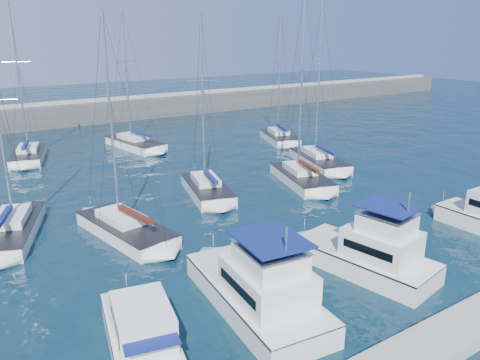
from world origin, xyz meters
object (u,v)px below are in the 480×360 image
sailboat_mid_a (11,230)px  sailboat_mid_b (126,229)px  motor_yacht_port_inner (260,291)px  sailboat_back_b (135,143)px  motor_yacht_stbd_inner (370,254)px  sailboat_mid_d (301,177)px  sailboat_mid_c (207,189)px  motor_yacht_port_outer (142,337)px  sailboat_mid_e (318,160)px  sailboat_back_c (279,137)px  sailboat_back_a (28,155)px

sailboat_mid_a → sailboat_mid_b: sailboat_mid_b is taller
motor_yacht_port_inner → sailboat_back_b: 36.89m
motor_yacht_stbd_inner → sailboat_mid_d: sailboat_mid_d is taller
motor_yacht_stbd_inner → sailboat_mid_c: sailboat_mid_c is taller
motor_yacht_port_outer → motor_yacht_port_inner: 6.09m
sailboat_mid_d → sailboat_mid_e: 6.57m
motor_yacht_port_outer → motor_yacht_stbd_inner: bearing=10.7°
sailboat_mid_d → sailboat_back_c: size_ratio=1.05×
sailboat_mid_c → sailboat_mid_d: bearing=3.1°
sailboat_mid_e → sailboat_mid_d: bearing=-129.0°
motor_yacht_port_outer → sailboat_back_a: sailboat_back_a is taller
sailboat_back_b → sailboat_back_c: size_ratio=0.97×
motor_yacht_port_inner → sailboat_mid_a: size_ratio=0.67×
sailboat_mid_a → sailboat_back_b: 25.68m
motor_yacht_port_outer → sailboat_mid_a: 16.56m
sailboat_mid_e → motor_yacht_port_outer: bearing=-128.5°
sailboat_back_c → sailboat_mid_a: bearing=-138.9°
sailboat_back_c → motor_yacht_port_outer: bearing=-116.3°
motor_yacht_stbd_inner → sailboat_back_a: size_ratio=0.51×
sailboat_mid_e → sailboat_back_c: (3.37, 10.93, 0.02)m
sailboat_back_a → sailboat_mid_c: bearing=-46.6°
motor_yacht_stbd_inner → sailboat_back_c: bearing=50.2°
sailboat_back_a → motor_yacht_port_inner: bearing=-67.5°
sailboat_mid_e → sailboat_back_c: sailboat_back_c is taller
motor_yacht_stbd_inner → sailboat_mid_a: 23.23m
sailboat_mid_c → sailboat_mid_d: size_ratio=0.87×
sailboat_back_a → sailboat_mid_d: bearing=-32.9°
sailboat_mid_d → sailboat_mid_e: size_ratio=1.06×
motor_yacht_stbd_inner → sailboat_mid_e: bearing=44.2°
sailboat_mid_b → motor_yacht_port_inner: bearing=-89.6°
sailboat_mid_a → sailboat_mid_d: sailboat_mid_d is taller
motor_yacht_stbd_inner → sailboat_mid_b: size_ratio=0.57×
motor_yacht_port_inner → sailboat_mid_c: size_ratio=0.64×
motor_yacht_port_outer → sailboat_mid_e: (26.74, 18.45, -0.41)m
sailboat_mid_b → sailboat_back_a: 24.77m
sailboat_mid_b → sailboat_mid_c: bearing=16.1°
sailboat_mid_c → sailboat_mid_d: 9.02m
sailboat_mid_d → sailboat_back_c: bearing=75.9°
sailboat_mid_d → sailboat_back_b: 22.70m
motor_yacht_port_inner → sailboat_mid_e: size_ratio=0.59×
motor_yacht_port_outer → sailboat_back_b: size_ratio=0.45×
sailboat_mid_a → sailboat_back_b: (16.35, 19.81, 0.01)m
sailboat_mid_a → sailboat_back_a: size_ratio=0.88×
sailboat_mid_b → sailboat_mid_e: 23.80m
motor_yacht_stbd_inner → sailboat_mid_a: (-16.30, 16.53, -0.62)m
motor_yacht_stbd_inner → sailboat_mid_b: bearing=117.7°
sailboat_mid_a → sailboat_mid_d: size_ratio=0.83×
motor_yacht_port_outer → sailboat_mid_e: size_ratio=0.44×
sailboat_mid_a → sailboat_mid_c: sailboat_mid_c is taller
sailboat_mid_a → sailboat_mid_e: (29.43, 2.12, 0.02)m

